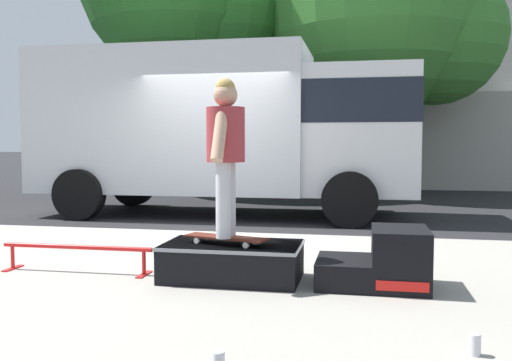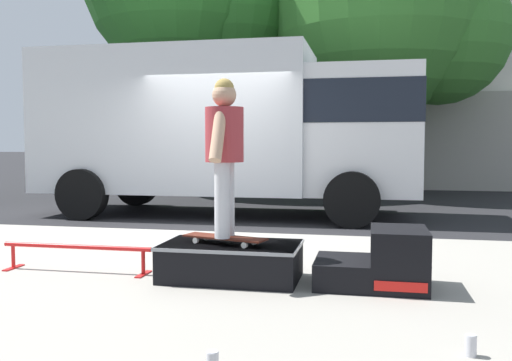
% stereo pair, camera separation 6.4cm
% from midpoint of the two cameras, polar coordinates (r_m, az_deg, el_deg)
% --- Properties ---
extents(ground_plane, '(140.00, 140.00, 0.00)m').
position_cam_midpoint_polar(ground_plane, '(8.38, -6.31, -5.43)').
color(ground_plane, black).
extents(sidewalk_slab, '(50.00, 5.00, 0.12)m').
position_cam_midpoint_polar(sidewalk_slab, '(5.62, -15.53, -9.52)').
color(sidewalk_slab, gray).
rests_on(sidewalk_slab, ground).
extents(skate_box, '(1.24, 0.72, 0.33)m').
position_cam_midpoint_polar(skate_box, '(5.05, -2.81, -8.15)').
color(skate_box, black).
rests_on(skate_box, sidewalk_slab).
extents(kicker_ramp, '(0.94, 0.66, 0.51)m').
position_cam_midpoint_polar(kicker_ramp, '(4.91, 12.49, -8.20)').
color(kicker_ramp, black).
rests_on(kicker_ramp, sidewalk_slab).
extents(grind_rail, '(1.52, 0.28, 0.26)m').
position_cam_midpoint_polar(grind_rail, '(5.60, -18.28, -6.94)').
color(grind_rail, red).
rests_on(grind_rail, sidewalk_slab).
extents(skateboard, '(0.80, 0.41, 0.07)m').
position_cam_midpoint_polar(skateboard, '(4.97, -3.47, -5.91)').
color(skateboard, '#4C1E14').
rests_on(skateboard, skate_box).
extents(skater_kid, '(0.34, 0.72, 1.40)m').
position_cam_midpoint_polar(skater_kid, '(4.90, -3.51, 3.75)').
color(skater_kid, silver).
rests_on(skater_kid, skateboard).
extents(soda_can_b, '(0.07, 0.07, 0.13)m').
position_cam_midpoint_polar(soda_can_b, '(3.57, 21.09, -15.47)').
color(soda_can_b, silver).
rests_on(soda_can_b, sidewalk_slab).
extents(box_truck, '(6.91, 2.63, 3.05)m').
position_cam_midpoint_polar(box_truck, '(10.42, -3.29, 5.78)').
color(box_truck, silver).
rests_on(box_truck, ground).
extents(street_tree_neighbour, '(6.06, 5.51, 7.55)m').
position_cam_midpoint_polar(street_tree_neighbour, '(15.39, 13.24, 16.10)').
color(street_tree_neighbour, brown).
rests_on(street_tree_neighbour, ground).
extents(house_behind, '(9.54, 8.23, 8.40)m').
position_cam_midpoint_polar(house_behind, '(20.94, 10.62, 11.73)').
color(house_behind, silver).
rests_on(house_behind, ground).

